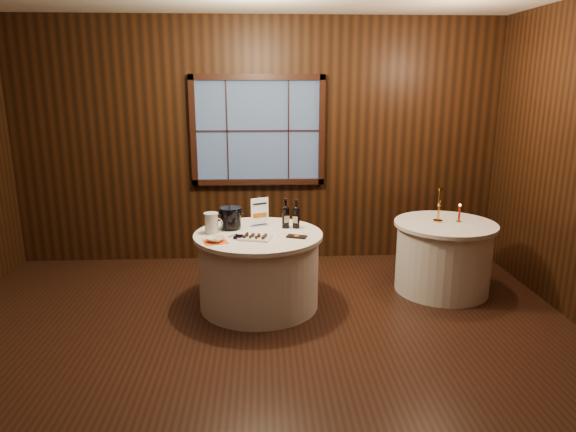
{
  "coord_description": "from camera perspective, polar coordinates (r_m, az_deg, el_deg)",
  "views": [
    {
      "loc": [
        0.05,
        -3.89,
        2.21
      ],
      "look_at": [
        0.29,
        0.9,
        0.97
      ],
      "focal_mm": 32.0,
      "sensor_mm": 36.0,
      "label": 1
    }
  ],
  "objects": [
    {
      "name": "ice_bucket",
      "position": [
        5.24,
        -6.37,
        -0.2
      ],
      "size": [
        0.22,
        0.22,
        0.22
      ],
      "color": "black",
      "rests_on": "main_table"
    },
    {
      "name": "chocolate_plate",
      "position": [
        4.92,
        -3.67,
        -2.35
      ],
      "size": [
        0.34,
        0.27,
        0.04
      ],
      "rotation": [
        0.0,
        0.0,
        -0.27
      ],
      "color": "white",
      "rests_on": "main_table"
    },
    {
      "name": "sign_stand",
      "position": [
        5.33,
        -3.21,
        -0.02
      ],
      "size": [
        0.19,
        0.15,
        0.31
      ],
      "rotation": [
        0.0,
        0.0,
        0.42
      ],
      "color": "#BBBBC2",
      "rests_on": "main_table"
    },
    {
      "name": "back_wall",
      "position": [
        6.41,
        -3.36,
        8.52
      ],
      "size": [
        6.0,
        0.1,
        3.0
      ],
      "color": "black",
      "rests_on": "ground"
    },
    {
      "name": "port_bottle_left",
      "position": [
        5.24,
        -0.27,
        0.09
      ],
      "size": [
        0.07,
        0.08,
        0.31
      ],
      "rotation": [
        0.0,
        0.0,
        0.32
      ],
      "color": "black",
      "rests_on": "main_table"
    },
    {
      "name": "port_bottle_right",
      "position": [
        5.24,
        0.91,
        0.03
      ],
      "size": [
        0.07,
        0.08,
        0.3
      ],
      "rotation": [
        0.0,
        0.0,
        -0.4
      ],
      "color": "black",
      "rests_on": "main_table"
    },
    {
      "name": "side_table",
      "position": [
        5.84,
        16.84,
        -4.32
      ],
      "size": [
        1.08,
        1.08,
        0.77
      ],
      "color": "white",
      "rests_on": "ground"
    },
    {
      "name": "main_table",
      "position": [
        5.22,
        -3.27,
        -5.95
      ],
      "size": [
        1.28,
        1.28,
        0.77
      ],
      "color": "white",
      "rests_on": "ground"
    },
    {
      "name": "orange_napkin",
      "position": [
        4.87,
        -8.08,
        -2.83
      ],
      "size": [
        0.26,
        0.26,
        0.0
      ],
      "primitive_type": "cube",
      "rotation": [
        0.0,
        0.0,
        0.29
      ],
      "color": "#FF4F15",
      "rests_on": "main_table"
    },
    {
      "name": "cracker_bowl",
      "position": [
        4.86,
        -8.09,
        -2.58
      ],
      "size": [
        0.21,
        0.21,
        0.04
      ],
      "primitive_type": "imported",
      "rotation": [
        0.0,
        0.0,
        -0.38
      ],
      "color": "white",
      "rests_on": "orange_napkin"
    },
    {
      "name": "ground",
      "position": [
        4.48,
        -3.25,
        -15.11
      ],
      "size": [
        6.0,
        6.0,
        0.0
      ],
      "primitive_type": "plane",
      "color": "black",
      "rests_on": "ground"
    },
    {
      "name": "red_candle",
      "position": [
        5.77,
        18.49,
        0.11
      ],
      "size": [
        0.05,
        0.05,
        0.2
      ],
      "color": "gold",
      "rests_on": "side_table"
    },
    {
      "name": "brass_candlestick",
      "position": [
        5.71,
        16.39,
        0.68
      ],
      "size": [
        0.1,
        0.1,
        0.37
      ],
      "color": "gold",
      "rests_on": "side_table"
    },
    {
      "name": "glass_pitcher",
      "position": [
        5.13,
        -8.48,
        -0.76
      ],
      "size": [
        0.19,
        0.14,
        0.21
      ],
      "rotation": [
        0.0,
        0.0,
        -0.22
      ],
      "color": "silver",
      "rests_on": "main_table"
    },
    {
      "name": "grape_bunch",
      "position": [
        4.94,
        -5.45,
        -2.26
      ],
      "size": [
        0.19,
        0.11,
        0.04
      ],
      "rotation": [
        0.0,
        0.0,
        -0.37
      ],
      "color": "black",
      "rests_on": "main_table"
    },
    {
      "name": "chocolate_box",
      "position": [
        4.96,
        0.97,
        -2.3
      ],
      "size": [
        0.21,
        0.16,
        0.02
      ],
      "primitive_type": "cube",
      "rotation": [
        0.0,
        0.0,
        -0.35
      ],
      "color": "black",
      "rests_on": "main_table"
    }
  ]
}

